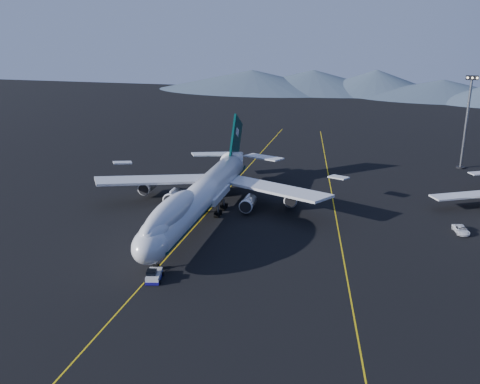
% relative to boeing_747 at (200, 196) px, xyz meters
% --- Properties ---
extents(ground, '(500.00, 500.00, 0.00)m').
position_rel_boeing_747_xyz_m(ground, '(-0.00, -0.03, -5.81)').
color(ground, black).
rests_on(ground, ground).
extents(taxiway_line_main, '(0.25, 220.00, 0.01)m').
position_rel_boeing_747_xyz_m(taxiway_line_main, '(-0.00, -0.03, -5.80)').
color(taxiway_line_main, '#DDBA0D').
rests_on(taxiway_line_main, ground).
extents(taxiway_line_side, '(28.08, 198.09, 0.01)m').
position_rel_boeing_747_xyz_m(taxiway_line_side, '(30.00, 9.97, -5.80)').
color(taxiway_line_side, '#DDBA0D').
rests_on(taxiway_line_side, ground).
extents(boeing_747, '(59.62, 72.43, 19.37)m').
position_rel_boeing_747_xyz_m(boeing_747, '(0.00, 0.00, 0.00)').
color(boeing_747, silver).
rests_on(boeing_747, ground).
extents(pushback_tug, '(3.58, 5.24, 2.10)m').
position_rel_boeing_747_xyz_m(pushback_tug, '(1.25, -30.51, -5.15)').
color(pushback_tug, silver).
rests_on(pushback_tug, ground).
extents(service_van, '(3.55, 5.90, 1.53)m').
position_rel_boeing_747_xyz_m(service_van, '(57.03, 5.97, -5.05)').
color(service_van, white).
rests_on(service_van, ground).
extents(floodlight_mast, '(3.49, 2.62, 28.26)m').
position_rel_boeing_747_xyz_m(floodlight_mast, '(64.22, 62.39, 8.51)').
color(floodlight_mast, black).
rests_on(floodlight_mast, ground).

